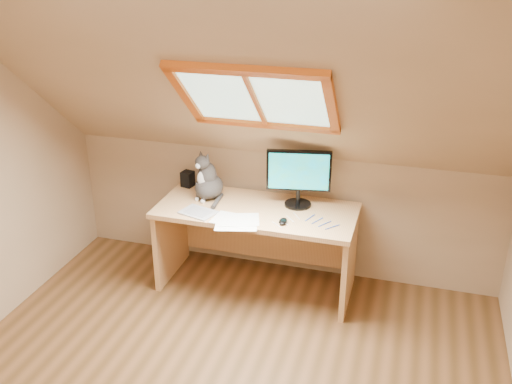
% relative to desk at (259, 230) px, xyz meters
% --- Properties ---
extents(room_shell, '(3.52, 3.52, 2.41)m').
position_rel_desk_xyz_m(room_shell, '(0.10, -1.54, 0.96)').
color(room_shell, tan).
rests_on(room_shell, ground).
extents(desk, '(1.50, 0.66, 0.69)m').
position_rel_desk_xyz_m(desk, '(0.00, 0.00, 0.00)').
color(desk, tan).
rests_on(desk, ground).
extents(monitor, '(0.48, 0.20, 0.44)m').
position_rel_desk_xyz_m(monitor, '(0.29, 0.07, 0.47)').
color(monitor, black).
rests_on(monitor, desk).
extents(cat, '(0.30, 0.33, 0.40)m').
position_rel_desk_xyz_m(cat, '(-0.41, 0.01, 0.36)').
color(cat, '#413C39').
rests_on(cat, desk).
extents(desk_speaker, '(0.10, 0.10, 0.13)m').
position_rel_desk_xyz_m(desk_speaker, '(-0.66, 0.18, 0.28)').
color(desk_speaker, black).
rests_on(desk_speaker, desk).
extents(graphics_tablet, '(0.30, 0.25, 0.01)m').
position_rel_desk_xyz_m(graphics_tablet, '(-0.39, -0.27, 0.22)').
color(graphics_tablet, '#B2B2B7').
rests_on(graphics_tablet, desk).
extents(mouse, '(0.06, 0.11, 0.03)m').
position_rel_desk_xyz_m(mouse, '(0.25, -0.25, 0.23)').
color(mouse, black).
rests_on(mouse, desk).
extents(papers, '(0.35, 0.30, 0.01)m').
position_rel_desk_xyz_m(papers, '(-0.14, -0.33, 0.22)').
color(papers, white).
rests_on(papers, desk).
extents(cables, '(0.51, 0.26, 0.01)m').
position_rel_desk_xyz_m(cables, '(0.42, -0.18, 0.22)').
color(cables, silver).
rests_on(cables, desk).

